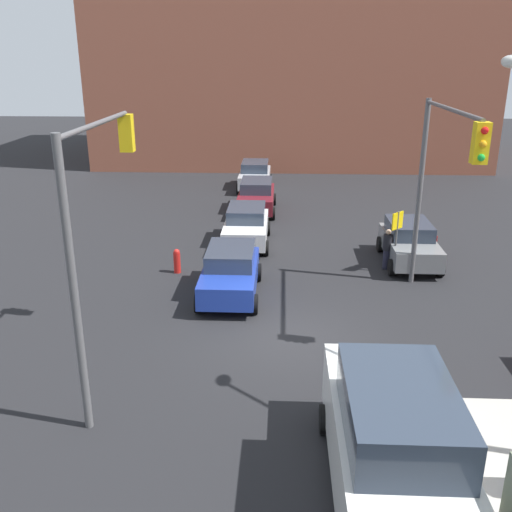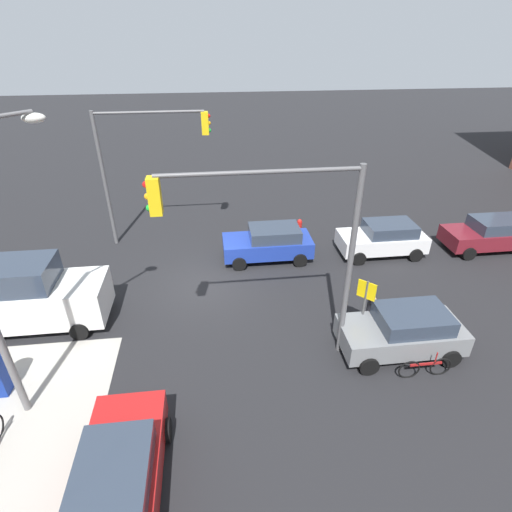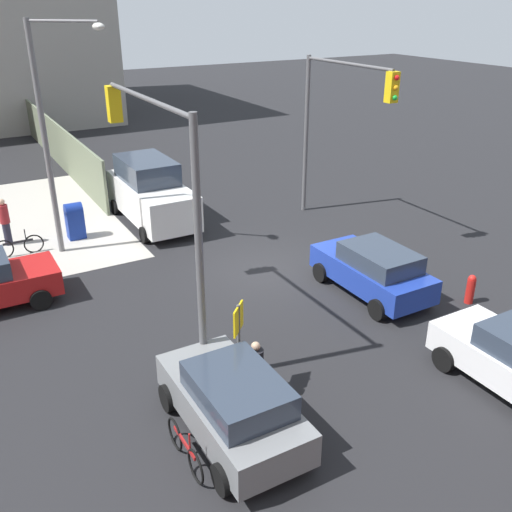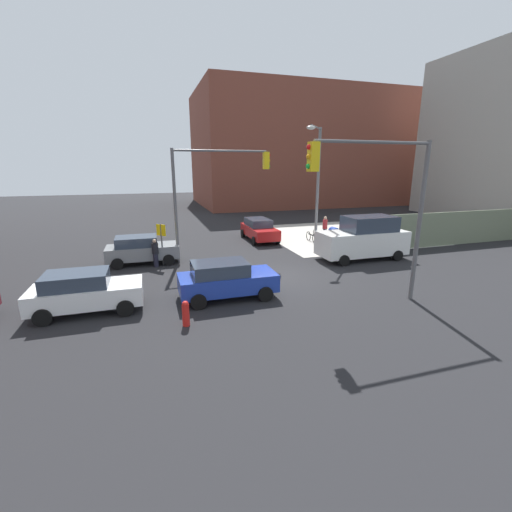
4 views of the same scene
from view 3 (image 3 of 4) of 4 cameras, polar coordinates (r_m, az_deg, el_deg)
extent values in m
plane|color=black|center=(19.62, 1.23, -1.45)|extent=(120.00, 120.00, 0.00)
cube|color=slate|center=(33.78, -19.23, 10.54)|extent=(18.64, 0.12, 2.40)
cylinder|color=#59595B|center=(12.74, -5.67, -0.39)|extent=(0.18, 0.18, 6.50)
cylinder|color=#59595B|center=(14.30, -10.94, 15.21)|extent=(5.49, 0.12, 0.12)
cube|color=yellow|center=(16.97, -14.02, 14.53)|extent=(0.32, 0.36, 1.00)
sphere|color=red|center=(17.09, -14.31, 15.66)|extent=(0.18, 0.18, 0.18)
sphere|color=orange|center=(17.14, -14.20, 14.61)|extent=(0.18, 0.18, 0.18)
sphere|color=green|center=(17.20, -14.09, 13.56)|extent=(0.18, 0.18, 0.18)
cylinder|color=#59595B|center=(24.46, 5.03, 11.81)|extent=(0.18, 0.18, 6.50)
cylinder|color=#59595B|center=(22.02, 9.12, 18.47)|extent=(4.89, 0.12, 0.12)
cube|color=yellow|center=(20.23, 13.45, 16.10)|extent=(0.32, 0.36, 1.00)
sphere|color=red|center=(20.06, 13.90, 16.92)|extent=(0.18, 0.18, 0.18)
sphere|color=orange|center=(20.10, 13.80, 16.02)|extent=(0.18, 0.18, 0.18)
sphere|color=green|center=(20.15, 13.71, 15.12)|extent=(0.18, 0.18, 0.18)
cylinder|color=slate|center=(21.09, -20.30, 10.45)|extent=(0.20, 0.20, 8.00)
cylinder|color=slate|center=(19.99, -18.86, 21.35)|extent=(1.64, 1.88, 0.10)
ellipsoid|color=silver|center=(19.45, -15.48, 21.24)|extent=(0.56, 0.36, 0.24)
cylinder|color=#4C4C4C|center=(13.22, -1.73, -9.47)|extent=(0.08, 0.08, 2.40)
cube|color=yellow|center=(12.77, -1.78, -6.31)|extent=(0.48, 0.48, 0.64)
cube|color=navy|center=(23.14, -17.62, 3.06)|extent=(0.56, 0.64, 1.15)
cylinder|color=navy|center=(22.95, -17.81, 4.39)|extent=(0.56, 0.64, 0.56)
cylinder|color=red|center=(18.61, 20.63, -3.30)|extent=(0.26, 0.26, 0.80)
sphere|color=red|center=(18.43, 20.82, -2.14)|extent=(0.24, 0.24, 0.24)
cube|color=slate|center=(12.48, -2.53, -14.76)|extent=(4.04, 1.80, 0.75)
cube|color=#2D3847|center=(11.85, -1.85, -13.19)|extent=(2.26, 1.58, 0.55)
cylinder|color=black|center=(13.43, -8.80, -13.82)|extent=(0.64, 0.22, 0.64)
cylinder|color=black|center=(14.00, -1.80, -11.70)|extent=(0.64, 0.22, 0.64)
cylinder|color=black|center=(11.53, -3.38, -21.37)|extent=(0.64, 0.22, 0.64)
cylinder|color=black|center=(12.18, 4.62, -18.32)|extent=(0.64, 0.22, 0.64)
cylinder|color=black|center=(19.90, -21.67, -1.90)|extent=(0.22, 0.64, 0.64)
cylinder|color=black|center=(18.29, -20.72, -4.10)|extent=(0.22, 0.64, 0.64)
cube|color=#1E389E|center=(18.25, 11.43, -1.64)|extent=(4.14, 1.80, 0.75)
cube|color=#2D3847|center=(17.76, 12.29, -0.16)|extent=(2.32, 1.58, 0.55)
cylinder|color=black|center=(18.87, 6.50, -1.64)|extent=(0.64, 0.22, 0.64)
cylinder|color=black|center=(19.90, 10.71, -0.49)|extent=(0.64, 0.22, 0.64)
cylinder|color=black|center=(16.97, 12.06, -5.26)|extent=(0.64, 0.22, 0.64)
cylinder|color=black|center=(18.11, 16.38, -3.75)|extent=(0.64, 0.22, 0.64)
cylinder|color=black|center=(15.25, 18.31, -9.75)|extent=(0.64, 0.22, 0.64)
cylinder|color=black|center=(16.48, 22.63, -7.71)|extent=(0.64, 0.22, 0.64)
cube|color=white|center=(23.84, -10.33, 5.60)|extent=(5.40, 2.10, 1.40)
cube|color=#2D3847|center=(23.89, -10.90, 8.49)|extent=(3.02, 1.85, 0.90)
cylinder|color=black|center=(22.82, -6.13, 3.12)|extent=(0.64, 0.22, 0.64)
cylinder|color=black|center=(22.13, -11.10, 2.10)|extent=(0.64, 0.22, 0.64)
cylinder|color=black|center=(26.03, -9.45, 5.65)|extent=(0.64, 0.22, 0.64)
cylinder|color=black|center=(25.44, -13.87, 4.81)|extent=(0.64, 0.22, 0.64)
cylinder|color=black|center=(13.09, -0.03, -10.51)|extent=(0.36, 0.36, 0.61)
sphere|color=tan|center=(12.86, -0.03, -9.01)|extent=(0.21, 0.21, 0.21)
cylinder|color=#1E1E2D|center=(13.50, -0.03, -12.91)|extent=(0.28, 0.28, 0.77)
cylinder|color=maroon|center=(23.18, -23.92, 3.86)|extent=(0.36, 0.36, 0.70)
sphere|color=tan|center=(23.03, -24.12, 4.95)|extent=(0.24, 0.24, 0.24)
cylinder|color=#1E1E2D|center=(23.44, -23.60, 2.05)|extent=(0.28, 0.28, 0.89)
torus|color=black|center=(22.34, -23.93, 0.60)|extent=(0.05, 0.71, 0.71)
torus|color=black|center=(22.43, -21.33, 1.15)|extent=(0.05, 0.71, 0.71)
cube|color=black|center=(22.32, -22.70, 1.30)|extent=(0.04, 1.04, 0.08)
cylinder|color=black|center=(22.26, -22.10, 2.01)|extent=(0.04, 0.04, 0.40)
torus|color=black|center=(12.49, -8.10, -17.20)|extent=(0.71, 0.05, 0.71)
torus|color=black|center=(11.77, -6.05, -20.21)|extent=(0.71, 0.05, 0.71)
cube|color=maroon|center=(12.00, -7.16, -18.04)|extent=(1.04, 0.04, 0.08)
cylinder|color=maroon|center=(11.65, -6.66, -18.00)|extent=(0.04, 0.04, 0.40)
camera|label=1|loc=(31.60, -13.53, 22.68)|focal=40.00mm
camera|label=2|loc=(15.64, -53.50, 19.09)|focal=28.00mm
camera|label=4|loc=(26.57, 40.85, 12.20)|focal=24.00mm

